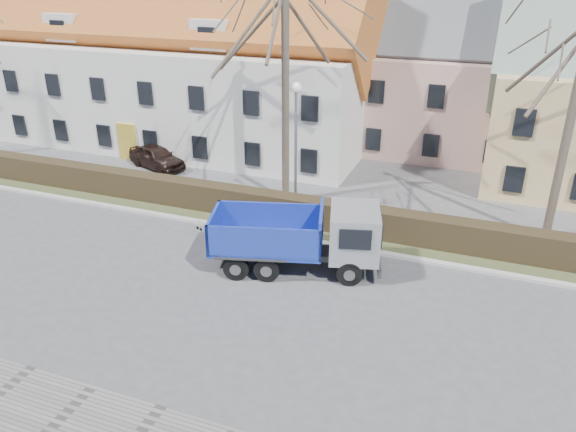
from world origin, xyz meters
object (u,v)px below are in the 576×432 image
at_px(streetlight, 296,151).
at_px(cart_frame, 197,223).
at_px(parked_car_a, 157,157).
at_px(dump_truck, 290,237).

relative_size(streetlight, cart_frame, 10.47).
xyz_separation_m(streetlight, parked_car_a, (-9.67, 3.29, -2.49)).
distance_m(dump_truck, cart_frame, 5.51).
bearing_deg(streetlight, parked_car_a, 161.23).
height_order(streetlight, parked_car_a, streetlight).
bearing_deg(parked_car_a, streetlight, -87.42).
relative_size(cart_frame, parked_car_a, 0.16).
bearing_deg(cart_frame, dump_truck, -19.27).
bearing_deg(streetlight, cart_frame, -140.40).
bearing_deg(cart_frame, parked_car_a, 134.12).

